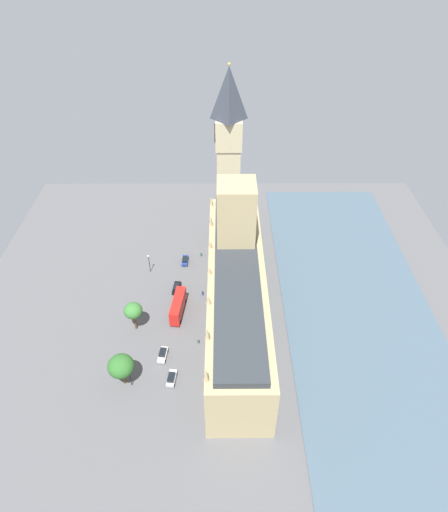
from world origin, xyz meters
TOP-DOWN VIEW (x-y plane):
  - ground_plane at (0.00, 0.00)m, footprint 137.86×137.86m
  - river_thames at (-34.38, 0.00)m, footprint 39.10×124.07m
  - parliament_building at (-1.99, -1.94)m, footprint 14.12×66.64m
  - clock_tower at (-0.46, -39.92)m, footprint 7.81×7.81m
  - car_blue_trailing at (12.63, -22.07)m, footprint 1.89×4.47m
  - car_black_midblock at (14.24, -10.16)m, footprint 2.28×4.94m
  - double_decker_bus_far_end at (13.07, -1.45)m, footprint 3.75×10.72m
  - car_white_by_river_gate at (15.73, 12.82)m, footprint 2.27×4.62m
  - car_silver_corner at (13.05, 19.51)m, footprint 2.27×4.62m
  - pedestrian_under_trees at (6.91, -8.18)m, footprint 0.47×0.58m
  - pedestrian_opposite_hall at (7.45, 8.74)m, footprint 0.66×0.59m
  - pedestrian_kerbside at (7.92, -25.08)m, footprint 0.69×0.62m
  - plane_tree_leading at (23.44, 3.82)m, footprint 4.58×4.58m
  - plane_tree_near_tower at (23.64, 20.03)m, footprint 5.82×5.82m
  - street_lamp_slot_10 at (21.94, 20.66)m, footprint 0.56×0.56m
  - street_lamp_slot_11 at (22.56, -18.02)m, footprint 0.56×0.56m

SIDE VIEW (x-z plane):
  - ground_plane at x=0.00m, z-range 0.00..0.00m
  - river_thames at x=-34.38m, z-range 0.00..0.25m
  - pedestrian_opposite_hall at x=7.45m, z-range -0.08..1.54m
  - pedestrian_under_trees at x=6.91m, z-range -0.08..1.58m
  - pedestrian_kerbside at x=7.92m, z-range -0.08..1.60m
  - car_blue_trailing at x=12.63m, z-range 0.02..1.76m
  - car_silver_corner at x=13.05m, z-range 0.02..1.76m
  - car_white_by_river_gate at x=15.73m, z-range 0.02..1.76m
  - car_black_midblock at x=14.24m, z-range 0.02..1.76m
  - double_decker_bus_far_end at x=13.07m, z-range 0.26..5.01m
  - street_lamp_slot_10 at x=21.94m, z-range 1.21..7.14m
  - street_lamp_slot_11 at x=22.56m, z-range 1.23..7.39m
  - plane_tree_near_tower at x=23.64m, z-range 1.79..10.38m
  - plane_tree_leading at x=23.44m, z-range 2.19..10.61m
  - parliament_building at x=-1.99m, z-range -6.84..25.91m
  - clock_tower at x=-0.46m, z-range 0.89..53.06m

